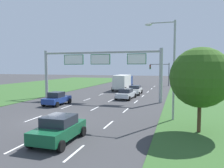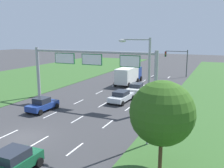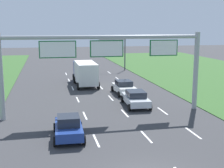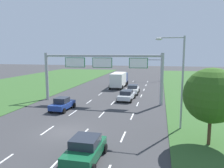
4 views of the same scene
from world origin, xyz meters
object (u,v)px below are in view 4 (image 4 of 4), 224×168
sign_gantry (101,68)px  street_lamp (178,74)px  car_mid_lane (62,104)px  car_near_red (85,149)px  car_lead_silver (127,95)px  roadside_tree_near (212,96)px  traffic_light_mast (153,65)px  car_far_ahead (133,89)px  box_truck (119,79)px

sign_gantry → street_lamp: bearing=-43.5°
car_mid_lane → car_near_red: bearing=-56.9°
car_near_red → car_lead_silver: 18.84m
car_mid_lane → street_lamp: size_ratio=0.47×
roadside_tree_near → traffic_light_mast: bearing=98.1°
car_lead_silver → car_far_ahead: 5.54m
car_near_red → car_mid_lane: car_near_red is taller
car_near_red → roadside_tree_near: roadside_tree_near is taller
sign_gantry → traffic_light_mast: (6.43, 25.92, -1.08)m
traffic_light_mast → roadside_tree_near: (5.43, -38.34, 0.00)m
car_near_red → box_truck: 30.97m
roadside_tree_near → sign_gantry: bearing=133.7°
roadside_tree_near → car_near_red: bearing=-152.4°
car_near_red → street_lamp: bearing=50.5°
car_lead_silver → roadside_tree_near: size_ratio=0.76×
car_lead_silver → car_far_ahead: size_ratio=1.07×
roadside_tree_near → street_lamp: bearing=124.1°
car_mid_lane → box_truck: box_truck is taller
car_near_red → traffic_light_mast: bearing=85.8°
car_far_ahead → roadside_tree_near: roadside_tree_near is taller
traffic_light_mast → roadside_tree_near: size_ratio=0.94×
car_near_red → sign_gantry: size_ratio=0.23×
box_truck → traffic_light_mast: size_ratio=1.44×
car_near_red → street_lamp: street_lamp is taller
car_mid_lane → sign_gantry: (3.57, 5.31, 4.17)m
traffic_light_mast → sign_gantry: bearing=-103.9°
car_lead_silver → street_lamp: bearing=-57.3°
car_near_red → car_far_ahead: (0.10, 24.37, -0.04)m
car_mid_lane → roadside_tree_near: size_ratio=0.67×
car_mid_lane → car_far_ahead: 14.70m
sign_gantry → traffic_light_mast: size_ratio=3.08×
car_lead_silver → roadside_tree_near: bearing=-56.3°
car_far_ahead → box_truck: size_ratio=0.53×
car_mid_lane → car_far_ahead: (7.12, 12.86, -0.00)m
car_lead_silver → roadside_tree_near: 17.07m
car_mid_lane → car_far_ahead: size_ratio=0.94×
car_mid_lane → street_lamp: (13.25, -3.89, 4.31)m
street_lamp → car_near_red: bearing=-129.3°
car_far_ahead → roadside_tree_near: 21.86m
car_lead_silver → car_mid_lane: bearing=-130.1°
box_truck → street_lamp: 25.32m
car_mid_lane → car_lead_silver: bearing=48.6°
car_far_ahead → box_truck: box_truck is taller
roadside_tree_near → car_mid_lane: bearing=155.3°
car_far_ahead → roadside_tree_near: bearing=-68.5°
car_far_ahead → sign_gantry: 9.33m
car_mid_lane → sign_gantry: sign_gantry is taller
car_near_red → car_far_ahead: car_near_red is taller
car_near_red → roadside_tree_near: bearing=27.4°
car_near_red → box_truck: bearing=96.2°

